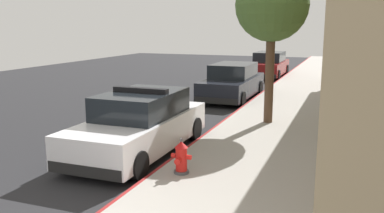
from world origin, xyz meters
The scene contains 8 objects.
ground_plane centered at (-4.22, 10.00, -0.10)m, with size 30.51×60.00×0.20m, color #232326.
sidewalk_pavement centered at (1.78, 10.00, 0.07)m, with size 3.57×60.00×0.15m, color #9E9991.
curb_painted_edge centered at (-0.04, 10.00, 0.07)m, with size 0.08×60.00×0.15m, color maroon.
police_cruiser centered at (-1.17, 5.63, 0.74)m, with size 1.94×4.84×1.68m.
parked_car_silver_ahead centered at (-1.09, 14.15, 0.74)m, with size 1.94×4.84×1.56m.
parked_car_dark_far centered at (-1.09, 22.79, 0.74)m, with size 1.94×4.84×1.56m.
fire_hydrant centered at (0.54, 4.22, 0.50)m, with size 0.44×0.40×0.76m.
street_tree centered at (1.36, 9.57, 3.80)m, with size 2.26×2.26×4.82m.
Camera 1 is at (3.73, -3.46, 3.23)m, focal length 38.72 mm.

